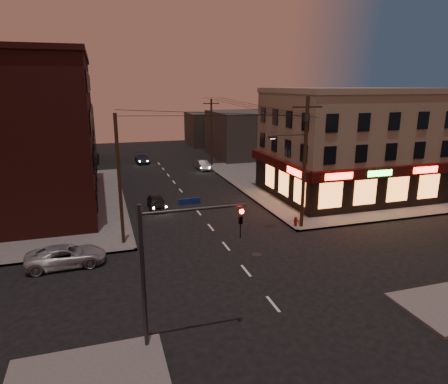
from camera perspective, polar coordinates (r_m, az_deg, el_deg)
name	(u,v)px	position (r m, az deg, el deg)	size (l,w,h in m)	color
ground	(246,271)	(24.68, 3.15, -11.17)	(120.00, 120.00, 0.00)	black
sidewalk_ne	(333,180)	(48.61, 15.34, 1.60)	(24.00, 28.00, 0.15)	#514F4C
pizza_building	(350,143)	(41.99, 17.50, 6.73)	(15.85, 12.85, 10.50)	gray
brick_apartment	(22,134)	(40.50, -26.90, 7.40)	(12.00, 20.00, 13.00)	#491B17
bg_building_ne_a	(246,134)	(63.09, 3.10, 8.24)	(10.00, 12.00, 7.00)	#3F3D3A
bg_building_nw	(62,134)	(63.31, -22.08, 7.66)	(9.00, 10.00, 8.00)	#3F3D3A
bg_building_ne_b	(210,129)	(75.80, -2.07, 9.00)	(8.00, 8.00, 6.00)	#3F3D3A
utility_pole_main	(304,156)	(30.68, 11.29, 5.10)	(4.20, 0.44, 10.00)	#382619
utility_pole_far	(212,133)	(55.08, -1.80, 8.48)	(0.26, 0.26, 9.00)	#382619
utility_pole_west	(119,180)	(27.94, -14.72, 1.62)	(0.24, 0.24, 9.00)	#382619
traffic_signal	(168,255)	(16.70, -8.07, -8.86)	(4.49, 0.32, 6.47)	#333538
suv_cross	(66,256)	(26.87, -21.61, -8.48)	(2.18, 4.72, 1.31)	#96979E
sedan_near	(156,202)	(36.74, -9.65, -1.41)	(1.50, 3.73, 1.27)	black
sedan_mid	(203,165)	(53.27, -3.03, 3.86)	(1.32, 3.77, 1.24)	slate
sedan_far	(142,158)	(59.18, -11.63, 4.72)	(1.83, 4.50, 1.31)	#1B1F36
fire_hydrant	(296,221)	(31.99, 10.20, -4.06)	(0.34, 0.34, 0.76)	maroon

